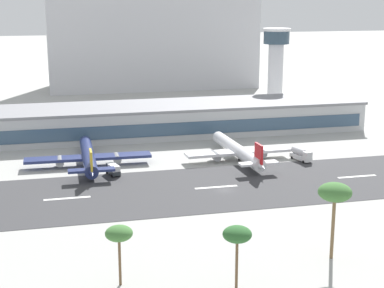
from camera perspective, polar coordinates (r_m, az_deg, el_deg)
ground_plane at (r=163.68m, az=3.13°, el=-4.40°), size 1400.00×1400.00×0.00m
runway_strip at (r=166.47m, az=2.83°, el=-4.06°), size 800.00×39.45×0.08m
runway_centreline_dash_3 at (r=160.20m, az=-11.72°, el=-5.05°), size 12.00×1.20×0.01m
runway_centreline_dash_4 at (r=166.02m, az=2.30°, el=-4.09°), size 12.00×1.20×0.01m
runway_centreline_dash_5 at (r=181.95m, az=15.33°, el=-2.98°), size 12.00×1.20×0.01m
terminal_building at (r=228.54m, az=-3.91°, el=2.31°), size 165.04×28.21×11.38m
control_tower at (r=276.03m, az=7.93°, el=7.78°), size 12.44×12.44×37.31m
distant_hotel_block at (r=348.62m, az=-3.80°, el=9.45°), size 116.49×38.08×49.80m
airliner_gold_tail_gate_0 at (r=187.93m, az=-9.76°, el=-1.25°), size 38.80×43.90×9.16m
airliner_red_tail_gate_1 at (r=192.50m, az=4.48°, el=-0.72°), size 34.68×44.44×9.27m
service_fuel_truck_0 at (r=195.09m, az=10.28°, el=-0.99°), size 4.60×8.88×3.95m
service_box_truck_1 at (r=178.12m, az=-7.47°, el=-2.38°), size 3.92×6.42×3.25m
palm_tree_0 at (r=109.18m, az=-6.92°, el=-8.47°), size 4.99×4.99×11.37m
palm_tree_1 at (r=121.16m, az=13.36°, el=-4.58°), size 6.64×6.64×15.71m
palm_tree_2 at (r=107.38m, az=4.30°, el=-8.60°), size 5.21×5.21×11.78m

